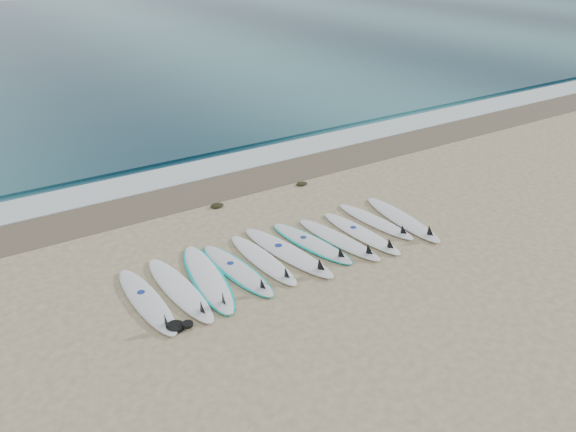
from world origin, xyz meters
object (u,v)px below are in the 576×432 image
surfboard_5 (289,253)px  leash_coil (178,326)px  surfboard_10 (404,220)px  surfboard_0 (148,302)px

surfboard_5 → leash_coil: surfboard_5 is taller
surfboard_10 → leash_coil: surfboard_10 is taller
surfboard_5 → leash_coil: bearing=-169.4°
surfboard_0 → surfboard_10: (6.47, -0.09, 0.00)m
surfboard_0 → leash_coil: size_ratio=5.72×
surfboard_5 → surfboard_0: bearing=172.5°
surfboard_5 → leash_coil: 3.24m
surfboard_0 → surfboard_5: 3.25m
surfboard_0 → surfboard_10: surfboard_10 is taller
surfboard_5 → leash_coil: size_ratio=6.33×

